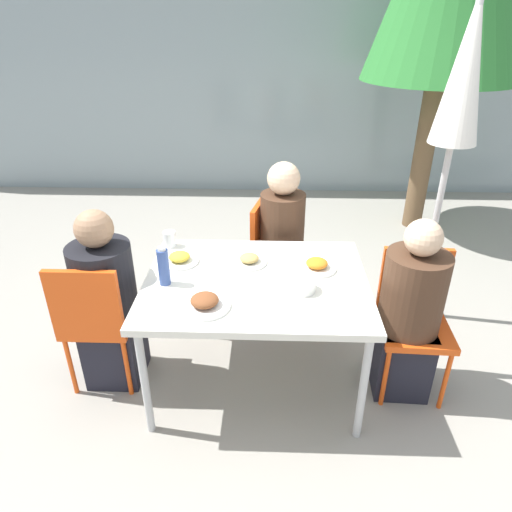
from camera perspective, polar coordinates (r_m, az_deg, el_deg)
ground_plane at (r=3.04m, az=0.00°, el=-14.87°), size 24.00×24.00×0.00m
building_facade at (r=5.89m, az=1.31°, el=22.50°), size 10.00×0.20×3.00m
dining_table at (r=2.63m, az=0.00°, el=-3.96°), size 1.27×1.00×0.73m
chair_left at (r=2.83m, az=-19.42°, el=-7.08°), size 0.40×0.40×0.87m
person_left at (r=2.87m, az=-18.02°, el=-5.90°), size 0.36×0.36×1.14m
chair_right at (r=2.88m, az=19.13°, el=-6.44°), size 0.42×0.42×0.87m
person_right at (r=2.79m, az=18.53°, el=-7.12°), size 0.35×0.35×1.13m
chair_far at (r=3.41m, az=2.05°, el=0.93°), size 0.48×0.48×0.87m
person_far at (r=3.33m, az=3.23°, el=1.35°), size 0.34×0.34×1.20m
closed_umbrella at (r=3.21m, az=24.25°, el=17.98°), size 0.36×0.36×2.25m
plate_0 at (r=2.80m, az=-9.53°, el=-0.35°), size 0.23×0.23×0.06m
plate_1 at (r=2.36m, az=-6.42°, el=-5.82°), size 0.27×0.27×0.07m
plate_2 at (r=2.75m, az=-0.85°, el=-0.53°), size 0.21×0.21×0.06m
plate_3 at (r=2.71m, az=7.60°, el=-1.17°), size 0.23×0.23×0.07m
bottle at (r=2.55m, az=-11.47°, el=-1.29°), size 0.06×0.06×0.23m
drinking_cup at (r=2.99m, az=-10.75°, el=2.10°), size 0.08×0.08×0.10m
salad_bowl at (r=2.49m, az=5.82°, el=-3.71°), size 0.15×0.15×0.06m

